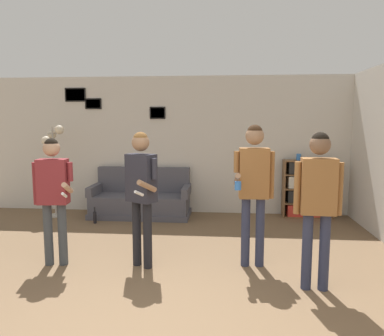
% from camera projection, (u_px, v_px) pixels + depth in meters
% --- Properties ---
extents(wall_back, '(8.53, 0.08, 2.70)m').
position_uv_depth(wall_back, '(191.00, 145.00, 7.43)').
color(wall_back, beige).
rests_on(wall_back, ground_plane).
extents(couch, '(1.90, 0.80, 0.92)m').
position_uv_depth(couch, '(141.00, 201.00, 7.24)').
color(couch, '#4C4C56').
rests_on(couch, ground_plane).
extents(bookshelf, '(0.94, 0.30, 1.09)m').
position_uv_depth(bookshelf, '(308.00, 189.00, 7.11)').
color(bookshelf, brown).
rests_on(bookshelf, ground_plane).
extents(floor_lamp, '(0.38, 0.41, 1.75)m').
position_uv_depth(floor_lamp, '(53.00, 148.00, 7.07)').
color(floor_lamp, '#ADA89E').
rests_on(floor_lamp, ground_plane).
extents(person_player_foreground_left, '(0.53, 0.43, 1.61)m').
position_uv_depth(person_player_foreground_left, '(53.00, 189.00, 4.66)').
color(person_player_foreground_left, '#3D4247').
rests_on(person_player_foreground_left, ground_plane).
extents(person_player_foreground_center, '(0.44, 0.59, 1.69)m').
position_uv_depth(person_player_foreground_center, '(141.00, 185.00, 4.60)').
color(person_player_foreground_center, black).
rests_on(person_player_foreground_center, ground_plane).
extents(person_watcher_holding_cup, '(0.50, 0.45, 1.78)m').
position_uv_depth(person_watcher_holding_cup, '(254.00, 179.00, 4.61)').
color(person_watcher_holding_cup, '#2D334C').
rests_on(person_watcher_holding_cup, ground_plane).
extents(person_spectator_near_bookshelf, '(0.50, 0.22, 1.71)m').
position_uv_depth(person_spectator_near_bookshelf, '(318.00, 194.00, 3.95)').
color(person_spectator_near_bookshelf, '#2D334C').
rests_on(person_spectator_near_bookshelf, ground_plane).
extents(bottle_on_floor, '(0.06, 0.06, 0.29)m').
position_uv_depth(bottle_on_floor, '(95.00, 217.00, 6.71)').
color(bottle_on_floor, black).
rests_on(bottle_on_floor, ground_plane).
extents(drinking_cup, '(0.09, 0.09, 0.12)m').
position_uv_depth(drinking_cup, '(299.00, 157.00, 7.06)').
color(drinking_cup, blue).
rests_on(drinking_cup, bookshelf).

